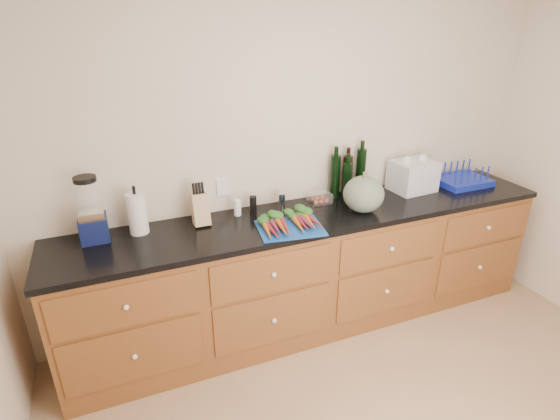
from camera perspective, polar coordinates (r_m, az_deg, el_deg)
name	(u,v)px	position (r m, az deg, el deg)	size (l,w,h in m)	color
wall_back	(298,153)	(3.28, 2.37, 7.51)	(4.10, 0.05, 2.60)	beige
cabinets	(314,272)	(3.35, 4.46, -8.08)	(3.60, 0.64, 0.90)	brown
countertop	(316,216)	(3.14, 4.70, -0.76)	(3.64, 0.62, 0.04)	black
cutting_board	(290,228)	(2.89, 1.33, -2.38)	(0.42, 0.32, 0.01)	#13469C
carrots	(287,221)	(2.91, 0.98, -1.49)	(0.40, 0.29, 0.06)	#CA6717
squash	(364,194)	(3.16, 10.87, 2.05)	(0.29, 0.29, 0.26)	#556655
blender_appliance	(91,213)	(2.91, -23.45, -0.39)	(0.17, 0.17, 0.42)	#0F1849
paper_towel	(137,214)	(2.93, -18.15, -0.44)	(0.12, 0.12, 0.27)	white
knife_block	(200,209)	(2.96, -10.37, 0.11)	(0.11, 0.11, 0.21)	tan
grinder_salt	(237,208)	(3.08, -5.57, 0.30)	(0.05, 0.05, 0.11)	white
grinder_pepper	(253,205)	(3.11, -3.53, 0.71)	(0.05, 0.05, 0.12)	black
canister_chrome	(282,201)	(3.18, 0.23, 1.21)	(0.05, 0.05, 0.11)	silver
tomato_box	(319,198)	(3.30, 5.18, 1.60)	(0.16, 0.13, 0.07)	white
bottles	(348,176)	(3.40, 8.83, 4.41)	(0.30, 0.15, 0.36)	black
grocery_bag	(413,176)	(3.65, 16.96, 4.29)	(0.33, 0.26, 0.24)	white
dish_rack	(462,179)	(3.96, 22.62, 3.74)	(0.42, 0.33, 0.17)	#1324A7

